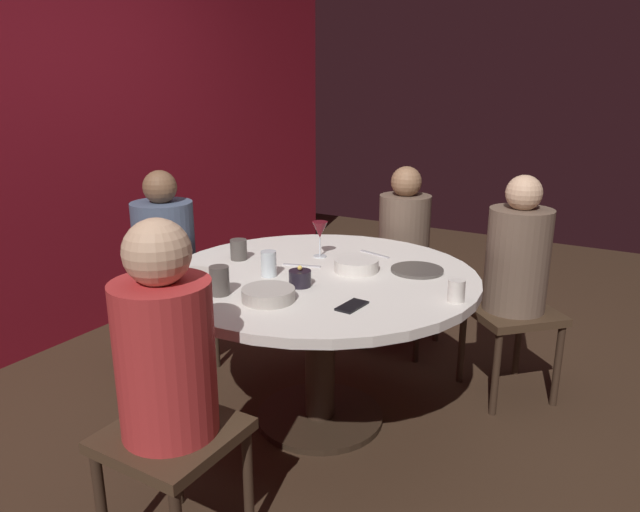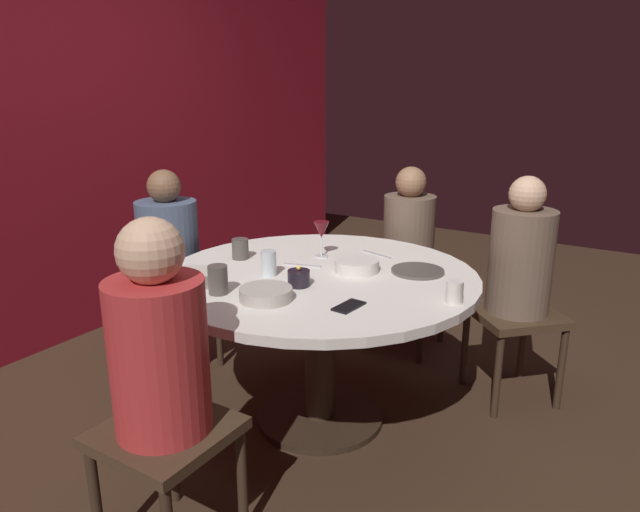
{
  "view_description": "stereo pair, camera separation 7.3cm",
  "coord_description": "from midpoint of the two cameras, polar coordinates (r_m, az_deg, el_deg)",
  "views": [
    {
      "loc": [
        -2.12,
        -1.25,
        1.54
      ],
      "look_at": [
        0.0,
        0.0,
        0.82
      ],
      "focal_mm": 32.67,
      "sensor_mm": 36.0,
      "label": 1
    },
    {
      "loc": [
        -2.09,
        -1.31,
        1.54
      ],
      "look_at": [
        0.0,
        0.0,
        0.82
      ],
      "focal_mm": 32.67,
      "sensor_mm": 36.0,
      "label": 2
    }
  ],
  "objects": [
    {
      "name": "wine_glass",
      "position": [
        2.81,
        -0.75,
        2.43
      ],
      "size": [
        0.08,
        0.08,
        0.18
      ],
      "color": "silver",
      "rests_on": "dining_table"
    },
    {
      "name": "seated_diner_back",
      "position": [
        3.18,
        -15.59,
        0.42
      ],
      "size": [
        0.4,
        0.4,
        1.13
      ],
      "rotation": [
        0.0,
        0.0,
        4.71
      ],
      "color": "#3F2D1E",
      "rests_on": "ground"
    },
    {
      "name": "back_wall",
      "position": [
        3.8,
        -26.23,
        11.11
      ],
      "size": [
        6.0,
        0.1,
        2.6
      ],
      "primitive_type": "cube",
      "color": "maroon",
      "rests_on": "ground"
    },
    {
      "name": "knife_near_plate",
      "position": [
        2.88,
        4.67,
        0.19
      ],
      "size": [
        0.07,
        0.18,
        0.01
      ],
      "primitive_type": "cube",
      "rotation": [
        0.0,
        0.0,
        -0.28
      ],
      "color": "#B7B7BC",
      "rests_on": "dining_table"
    },
    {
      "name": "cell_phone",
      "position": [
        2.21,
        2.21,
        -4.91
      ],
      "size": [
        0.14,
        0.08,
        0.01
      ],
      "primitive_type": "cube",
      "rotation": [
        0.0,
        0.0,
        4.64
      ],
      "color": "black",
      "rests_on": "dining_table"
    },
    {
      "name": "seated_diner_left",
      "position": [
        1.91,
        -15.95,
        -9.62
      ],
      "size": [
        0.4,
        0.4,
        1.17
      ],
      "rotation": [
        0.0,
        0.0,
        6.28
      ],
      "color": "#3F2D1E",
      "rests_on": "ground"
    },
    {
      "name": "dining_table",
      "position": [
        2.64,
        -0.79,
        -4.62
      ],
      "size": [
        1.41,
        1.41,
        0.74
      ],
      "color": "silver",
      "rests_on": "ground"
    },
    {
      "name": "bowl_salad_center",
      "position": [
        2.49,
        -13.34,
        -2.27
      ],
      "size": [
        0.2,
        0.2,
        0.06
      ],
      "primitive_type": "cylinder",
      "color": "beige",
      "rests_on": "dining_table"
    },
    {
      "name": "bowl_small_white",
      "position": [
        2.28,
        -6.03,
        -3.77
      ],
      "size": [
        0.21,
        0.21,
        0.05
      ],
      "primitive_type": "cylinder",
      "color": "#B2ADA3",
      "rests_on": "dining_table"
    },
    {
      "name": "cup_by_right_diner",
      "position": [
        2.35,
        -10.7,
        -2.4
      ],
      "size": [
        0.08,
        0.08,
        0.12
      ],
      "primitive_type": "cylinder",
      "color": "#4C4742",
      "rests_on": "dining_table"
    },
    {
      "name": "seated_diner_front_right",
      "position": [
        2.99,
        18.07,
        -0.75
      ],
      "size": [
        0.57,
        0.57,
        1.14
      ],
      "rotation": [
        0.0,
        0.0,
        2.36
      ],
      "color": "#3F2D1E",
      "rests_on": "ground"
    },
    {
      "name": "seated_diner_right",
      "position": [
        3.44,
        7.63,
        1.81
      ],
      "size": [
        0.4,
        0.4,
        1.1
      ],
      "rotation": [
        0.0,
        0.0,
        3.14
      ],
      "color": "#3F2D1E",
      "rests_on": "ground"
    },
    {
      "name": "candle_holder",
      "position": [
        2.42,
        -2.84,
        -2.19
      ],
      "size": [
        0.09,
        0.09,
        0.09
      ],
      "color": "black",
      "rests_on": "dining_table"
    },
    {
      "name": "cup_by_left_diner",
      "position": [
        2.82,
        -8.71,
        0.63
      ],
      "size": [
        0.08,
        0.08,
        0.1
      ],
      "primitive_type": "cylinder",
      "color": "#4C4742",
      "rests_on": "dining_table"
    },
    {
      "name": "ground_plane",
      "position": [
        2.91,
        -0.74,
        -15.63
      ],
      "size": [
        8.0,
        8.0,
        0.0
      ],
      "primitive_type": "plane",
      "color": "#382619"
    },
    {
      "name": "fork_near_plate",
      "position": [
        2.69,
        -2.57,
        -0.94
      ],
      "size": [
        0.07,
        0.18,
        0.01
      ],
      "primitive_type": "cube",
      "rotation": [
        0.0,
        0.0,
        0.29
      ],
      "color": "#B7B7BC",
      "rests_on": "dining_table"
    },
    {
      "name": "cup_center_front",
      "position": [
        2.55,
        -5.86,
        -0.76
      ],
      "size": [
        0.07,
        0.07,
        0.11
      ],
      "primitive_type": "cylinder",
      "color": "silver",
      "rests_on": "dining_table"
    },
    {
      "name": "dinner_plate",
      "position": [
        2.64,
        8.71,
        -1.37
      ],
      "size": [
        0.24,
        0.24,
        0.01
      ],
      "primitive_type": "cylinder",
      "color": "#4C4742",
      "rests_on": "dining_table"
    },
    {
      "name": "bowl_serving_large",
      "position": [
        2.62,
        2.79,
        -0.9
      ],
      "size": [
        0.2,
        0.2,
        0.05
      ],
      "primitive_type": "cylinder",
      "color": "silver",
      "rests_on": "dining_table"
    },
    {
      "name": "cup_near_candle",
      "position": [
        2.3,
        12.34,
        -3.34
      ],
      "size": [
        0.07,
        0.07,
        0.09
      ],
      "primitive_type": "cylinder",
      "color": "silver",
      "rests_on": "dining_table"
    }
  ]
}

